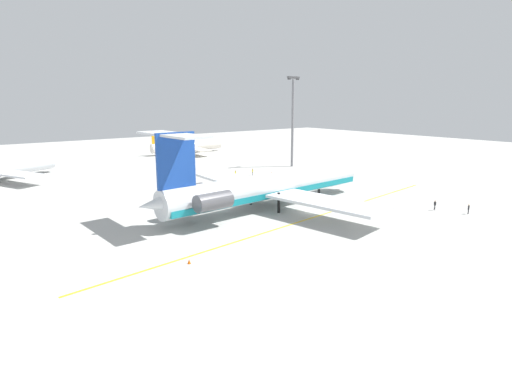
# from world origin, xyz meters

# --- Properties ---
(ground) EXTENTS (302.47, 302.47, 0.00)m
(ground) POSITION_xyz_m (0.00, 0.00, 0.00)
(ground) COLOR #ADADA8
(main_jetliner) EXTENTS (47.40, 42.09, 13.81)m
(main_jetliner) POSITION_xyz_m (-4.23, 6.32, 3.77)
(main_jetliner) COLOR silver
(main_jetliner) RESTS_ON ground
(airliner_mid_left) EXTENTS (27.27, 26.89, 8.17)m
(airliner_mid_left) POSITION_xyz_m (22.32, 80.57, 2.41)
(airliner_mid_left) COLOR silver
(airliner_mid_left) RESTS_ON ground
(ground_crew_near_nose) EXTENTS (0.26, 0.38, 1.66)m
(ground_crew_near_nose) POSITION_xyz_m (13.36, 32.51, 1.05)
(ground_crew_near_nose) COLOR black
(ground_crew_near_nose) RESTS_ON ground
(ground_crew_near_tail) EXTENTS (0.32, 0.33, 1.67)m
(ground_crew_near_tail) POSITION_xyz_m (19.56, -16.86, 1.06)
(ground_crew_near_tail) COLOR black
(ground_crew_near_tail) RESTS_ON ground
(ground_crew_portside) EXTENTS (0.27, 0.42, 1.67)m
(ground_crew_portside) POSITION_xyz_m (17.57, -12.22, 1.06)
(ground_crew_portside) COLOR black
(ground_crew_portside) RESTS_ON ground
(ground_crew_starboard) EXTENTS (0.30, 0.36, 1.73)m
(ground_crew_starboard) POSITION_xyz_m (8.34, 32.71, 1.10)
(ground_crew_starboard) COLOR black
(ground_crew_starboard) RESTS_ON ground
(safety_cone_nose) EXTENTS (0.40, 0.40, 0.55)m
(safety_cone_nose) POSITION_xyz_m (-26.29, -7.23, 0.28)
(safety_cone_nose) COLOR #EA590F
(safety_cone_nose) RESTS_ON ground
(safety_cone_wingtip) EXTENTS (0.40, 0.40, 0.55)m
(safety_cone_wingtip) POSITION_xyz_m (18.24, 31.12, 0.28)
(safety_cone_wingtip) COLOR #EA590F
(safety_cone_wingtip) RESTS_ON ground
(safety_cone_tail) EXTENTS (0.40, 0.40, 0.55)m
(safety_cone_tail) POSITION_xyz_m (19.25, 24.69, 0.28)
(safety_cone_tail) COLOR #EA590F
(safety_cone_tail) RESTS_ON ground
(taxiway_centreline) EXTENTS (74.12, 8.46, 0.01)m
(taxiway_centreline) POSITION_xyz_m (-2.90, -2.88, 0.00)
(taxiway_centreline) COLOR gold
(taxiway_centreline) RESTS_ON ground
(light_mast) EXTENTS (4.00, 0.70, 24.34)m
(light_mast) POSITION_xyz_m (30.41, 36.75, 13.38)
(light_mast) COLOR slate
(light_mast) RESTS_ON ground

